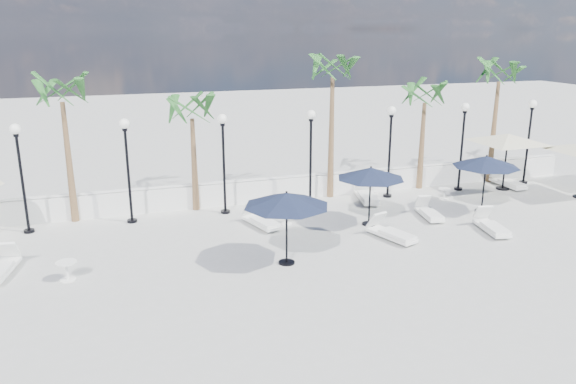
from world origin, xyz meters
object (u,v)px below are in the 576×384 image
object	(u,v)px
lounger_1	(0,268)
lounger_3	(392,233)
lounger_2	(261,220)
lounger_4	(367,195)
parasol_navy_right	(486,162)
parasol_navy_left	(287,200)
lounger_6	(491,226)
lounger_7	(508,182)
parasol_navy_mid	(371,173)
lounger_5	(429,212)
parasol_cream_sq_b	(508,134)

from	to	relation	value
lounger_1	lounger_3	xyz separation A→B (m)	(12.14, -0.91, 0.00)
lounger_2	lounger_4	size ratio (longest dim) A/B	0.92
lounger_1	parasol_navy_right	xyz separation A→B (m)	(16.91, 0.68, 1.76)
lounger_2	parasol_navy_left	size ratio (longest dim) A/B	0.75
lounger_3	parasol_navy_left	size ratio (longest dim) A/B	0.76
lounger_2	lounger_3	world-z (taller)	lounger_3
lounger_6	parasol_navy_left	size ratio (longest dim) A/B	0.74
lounger_2	lounger_7	world-z (taller)	lounger_7
parasol_navy_mid	parasol_navy_right	distance (m)	4.85
lounger_5	parasol_navy_left	distance (m)	7.10
parasol_navy_right	lounger_2	bearing A→B (deg)	173.14
parasol_cream_sq_b	parasol_navy_right	bearing A→B (deg)	-140.08
lounger_7	parasol_cream_sq_b	size ratio (longest dim) A/B	0.36
lounger_2	parasol_navy_mid	world-z (taller)	parasol_navy_mid
lounger_2	lounger_5	world-z (taller)	lounger_2
parasol_navy_mid	parasol_navy_right	size ratio (longest dim) A/B	0.96
lounger_4	parasol_cream_sq_b	distance (m)	6.92
lounger_3	lounger_7	world-z (taller)	lounger_7
lounger_7	parasol_cream_sq_b	world-z (taller)	parasol_cream_sq_b
lounger_2	parasol_navy_right	size ratio (longest dim) A/B	0.77
lounger_2	parasol_cream_sq_b	bearing A→B (deg)	-9.59
lounger_3	parasol_navy_right	bearing A→B (deg)	-0.33
parasol_navy_mid	parasol_cream_sq_b	distance (m)	8.13
lounger_4	parasol_cream_sq_b	bearing A→B (deg)	10.01
parasol_navy_mid	parasol_cream_sq_b	bearing A→B (deg)	17.34
lounger_4	lounger_6	xyz separation A→B (m)	(2.54, -4.71, -0.02)
parasol_navy_mid	parasol_navy_right	bearing A→B (deg)	-0.07
lounger_1	lounger_5	bearing A→B (deg)	13.77
lounger_7	parasol_navy_mid	distance (m)	8.79
lounger_3	parasol_cream_sq_b	bearing A→B (deg)	8.91
lounger_3	lounger_4	size ratio (longest dim) A/B	0.93
lounger_6	lounger_7	world-z (taller)	lounger_7
lounger_1	lounger_5	size ratio (longest dim) A/B	1.09
lounger_5	parasol_navy_right	size ratio (longest dim) A/B	0.71
lounger_4	parasol_navy_right	xyz separation A→B (m)	(3.65, -2.67, 1.74)
lounger_4	parasol_navy_mid	bearing A→B (deg)	-101.96
lounger_3	lounger_7	size ratio (longest dim) A/B	1.03
parasol_navy_left	lounger_1	bearing A→B (deg)	167.90
lounger_6	lounger_7	bearing A→B (deg)	57.18
lounger_4	parasol_navy_right	size ratio (longest dim) A/B	0.84
lounger_7	parasol_navy_left	world-z (taller)	parasol_navy_left
parasol_navy_right	lounger_4	bearing A→B (deg)	143.77
lounger_3	lounger_7	distance (m)	9.18
lounger_1	lounger_7	size ratio (longest dim) A/B	1.02
lounger_4	parasol_cream_sq_b	xyz separation A→B (m)	(6.55, -0.25, 2.23)
lounger_6	parasol_navy_mid	xyz separation A→B (m)	(-3.74, 2.04, 1.69)
lounger_3	parasol_navy_mid	bearing A→B (deg)	73.95
parasol_navy_right	parasol_cream_sq_b	world-z (taller)	parasol_cream_sq_b
lounger_6	lounger_2	bearing A→B (deg)	168.42
lounger_5	parasol_navy_left	world-z (taller)	parasol_navy_left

